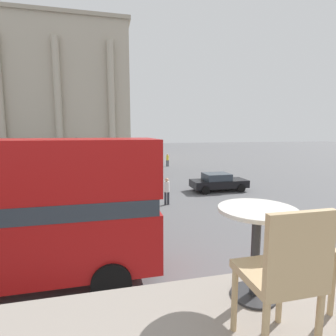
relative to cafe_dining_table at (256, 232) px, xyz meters
name	(u,v)px	position (x,y,z in m)	size (l,w,h in m)	color
cafe_dining_table	(256,232)	(0.00, 0.00, 0.00)	(0.60, 0.60, 0.73)	#2D2D30
cafe_chair_0	(284,273)	(-0.16, -0.54, -0.02)	(0.40, 0.40, 0.91)	tan
plaza_building_left	(42,96)	(-10.32, 42.68, 6.21)	(25.93, 15.32, 19.76)	#B2A893
traffic_light_near	(11,181)	(-4.99, 10.10, -1.23)	(0.42, 0.24, 3.73)	black
traffic_light_mid	(78,158)	(-3.04, 17.58, -1.04)	(0.42, 0.24, 4.04)	black
car_black	(218,182)	(7.07, 16.32, -2.97)	(4.20, 1.93, 1.35)	black
pedestrian_yellow	(167,159)	(6.58, 30.99, -2.73)	(0.32, 0.32, 1.64)	#282B33
pedestrian_white	(167,189)	(2.42, 13.50, -2.72)	(0.32, 0.32, 1.66)	#282B33
pedestrian_olive	(161,167)	(4.28, 24.03, -2.73)	(0.32, 0.32, 1.65)	#282B33
pedestrian_blue	(38,172)	(-6.94, 22.71, -2.67)	(0.32, 0.32, 1.74)	#282B33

